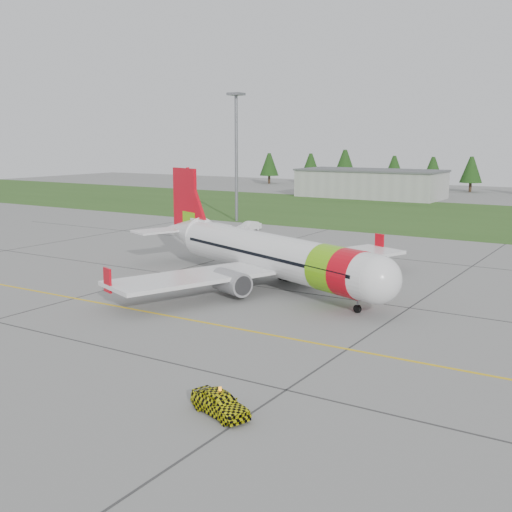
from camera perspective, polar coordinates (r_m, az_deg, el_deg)
The scene contains 8 objects.
ground at distance 40.64m, azimuth -9.83°, elevation -8.83°, with size 320.00×320.00×0.00m, color gray.
aircraft at distance 58.12m, azimuth 1.09°, elevation 0.14°, with size 32.12×30.51×10.18m.
follow_me_car at distance 31.61m, azimuth -3.22°, elevation -10.90°, with size 1.45×1.23×3.61m, color yellow.
service_van at distance 93.39m, azimuth -0.61°, elevation 3.52°, with size 1.47×1.39×4.21m, color silver.
grass_strip at distance 114.15m, azimuth 18.79°, elevation 3.17°, with size 320.00×50.00×0.03m, color #30561E.
taxi_guideline at distance 46.58m, azimuth -3.22°, elevation -6.17°, with size 120.00×0.25×0.02m, color gold.
hangar_west at distance 149.59m, azimuth 10.13°, elevation 6.29°, with size 32.00×14.00×6.00m, color #A8A8A3.
floodlight_mast at distance 104.03m, azimuth -1.76°, elevation 8.58°, with size 0.50×0.50×20.00m, color slate.
Camera 1 is at (25.88, -28.38, 13.28)m, focal length 45.00 mm.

